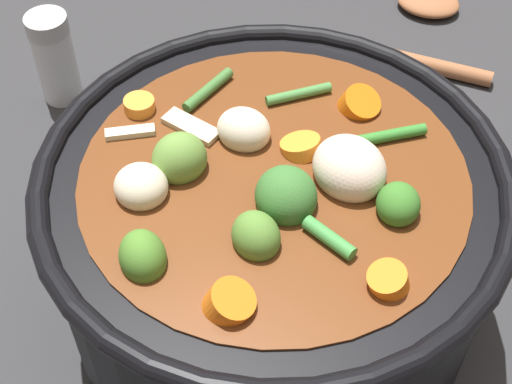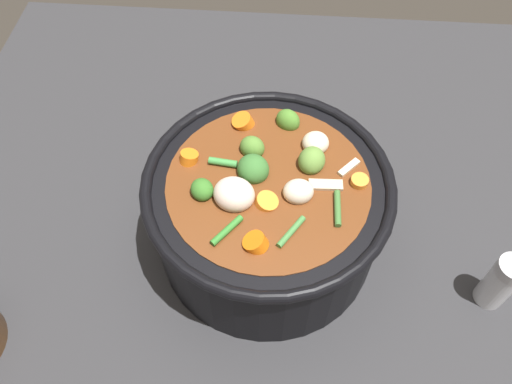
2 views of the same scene
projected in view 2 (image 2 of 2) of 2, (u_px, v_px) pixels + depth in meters
name	position (u px, v px, depth m)	size (l,w,h in m)	color
ground_plane	(266.00, 240.00, 0.75)	(1.10, 1.10, 0.00)	#2D2D30
cooking_pot	(267.00, 211.00, 0.69)	(0.32, 0.32, 0.17)	black
salt_shaker	(501.00, 282.00, 0.66)	(0.04, 0.04, 0.09)	silver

